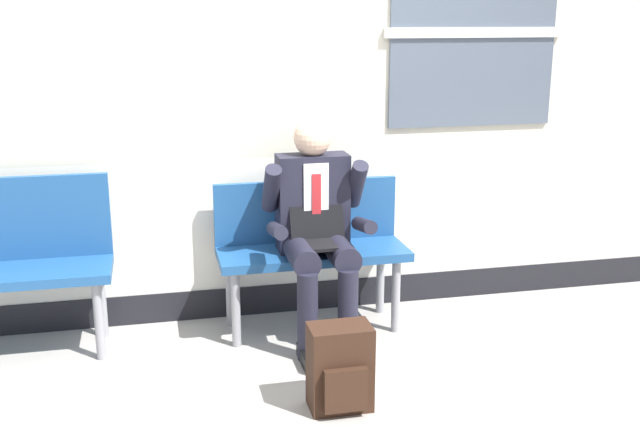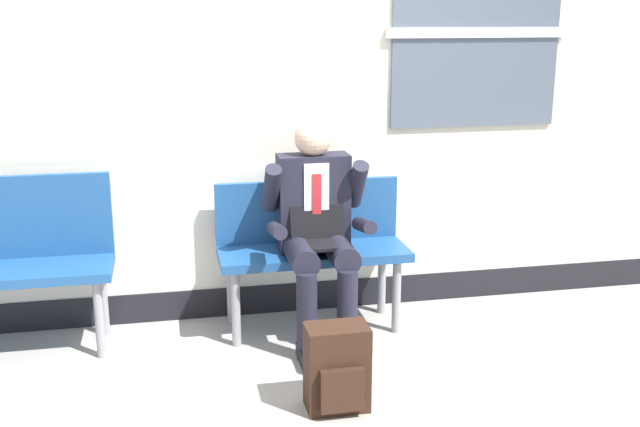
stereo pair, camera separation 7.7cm
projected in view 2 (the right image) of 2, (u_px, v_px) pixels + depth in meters
ground_plane at (321, 343)px, 4.25m from camera, size 18.00×18.00×0.00m
station_wall at (303, 89)px, 4.44m from camera, size 6.89×0.17×2.75m
bench_with_person at (310, 241)px, 4.39m from camera, size 1.08×0.42×0.85m
person_seated at (317, 226)px, 4.17m from camera, size 0.57×0.70×1.24m
backpack at (337, 369)px, 3.50m from camera, size 0.29×0.22×0.41m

